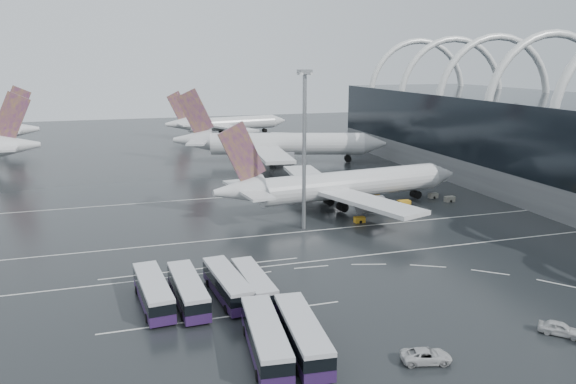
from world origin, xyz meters
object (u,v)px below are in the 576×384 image
object	(u,v)px
airliner_main	(340,186)
gse_cart_belly_a	(404,204)
van_curve_b	(560,328)
bus_row_near_a	(153,291)
gse_cart_belly_d	(450,199)
bus_row_far_b	(265,338)
bus_row_near_c	(227,284)
gse_cart_belly_c	(360,220)
airliner_gate_b	(276,144)
bus_row_near_d	(254,284)
bus_row_far_c	(302,334)
airliner_gate_c	(226,124)
bus_row_near_b	(188,290)
gse_cart_belly_e	(373,196)
gse_cart_belly_b	(433,196)
van_curve_a	(426,356)
floodlight_mast	(304,131)

from	to	relation	value
airliner_main	gse_cart_belly_a	bearing A→B (deg)	-19.71
van_curve_b	gse_cart_belly_a	size ratio (longest dim) A/B	1.79
airliner_main	bus_row_near_a	xyz separation A→B (m)	(-38.34, -34.79, -2.74)
gse_cart_belly_a	gse_cart_belly_d	world-z (taller)	gse_cart_belly_a
bus_row_far_b	gse_cart_belly_a	size ratio (longest dim) A/B	5.83
bus_row_near_c	gse_cart_belly_c	distance (m)	38.41
airliner_gate_b	bus_row_near_c	xyz separation A→B (m)	(-31.35, -86.42, -3.45)
airliner_gate_b	van_curve_b	bearing A→B (deg)	-72.44
bus_row_near_d	bus_row_far_b	world-z (taller)	bus_row_far_b
bus_row_far_b	bus_row_far_c	size ratio (longest dim) A/B	1.01
bus_row_near_a	van_curve_b	xyz separation A→B (m)	(40.80, -20.42, -1.05)
bus_row_far_c	gse_cart_belly_a	size ratio (longest dim) A/B	5.77
airliner_gate_c	bus_row_near_d	bearing A→B (deg)	-109.91
bus_row_near_c	bus_row_far_b	world-z (taller)	bus_row_far_b
bus_row_far_c	gse_cart_belly_d	size ratio (longest dim) A/B	6.78
bus_row_near_b	gse_cart_belly_e	bearing A→B (deg)	-50.06
bus_row_far_b	gse_cart_belly_c	bearing A→B (deg)	-29.82
bus_row_near_c	gse_cart_belly_b	bearing A→B (deg)	-59.36
van_curve_b	gse_cart_belly_d	xyz separation A→B (m)	(21.13, 53.25, -0.18)
bus_row_near_a	gse_cart_belly_e	xyz separation A→B (m)	(47.85, 39.53, -1.10)
bus_row_far_b	van_curve_a	distance (m)	15.75
gse_cart_belly_d	bus_row_near_d	bearing A→B (deg)	-145.89
airliner_gate_c	bus_row_near_a	bearing A→B (deg)	-114.46
airliner_main	airliner_gate_b	bearing A→B (deg)	80.91
bus_row_near_d	van_curve_b	xyz separation A→B (m)	(28.75, -19.46, -0.92)
bus_row_near_b	gse_cart_belly_a	xyz separation A→B (m)	(46.95, 32.75, -1.12)
bus_row_near_b	van_curve_b	bearing A→B (deg)	-120.72
bus_row_near_b	gse_cart_belly_d	xyz separation A→B (m)	(57.93, 33.63, -1.22)
bus_row_near_b	bus_row_near_c	size ratio (longest dim) A/B	1.01
airliner_gate_c	bus_row_near_a	xyz separation A→B (m)	(-37.89, -146.89, -2.55)
bus_row_near_a	floodlight_mast	world-z (taller)	floodlight_mast
airliner_gate_c	bus_row_near_c	xyz separation A→B (m)	(-29.03, -147.27, -2.59)
bus_row_near_c	floodlight_mast	world-z (taller)	floodlight_mast
bus_row_near_c	bus_row_far_c	bearing A→B (deg)	-167.98
airliner_gate_b	airliner_gate_c	distance (m)	60.90
airliner_gate_b	bus_row_near_d	bearing A→B (deg)	-90.70
airliner_gate_b	gse_cart_belly_b	distance (m)	53.60
airliner_main	van_curve_b	xyz separation A→B (m)	(2.46, -55.21, -3.79)
bus_row_near_b	floodlight_mast	bearing A→B (deg)	-45.62
airliner_gate_b	bus_row_near_a	xyz separation A→B (m)	(-40.22, -86.04, -3.42)
gse_cart_belly_a	gse_cart_belly_d	distance (m)	11.02
bus_row_near_b	bus_row_near_d	size ratio (longest dim) A/B	1.07
van_curve_a	floodlight_mast	world-z (taller)	floodlight_mast
floodlight_mast	gse_cart_belly_b	world-z (taller)	floodlight_mast
bus_row_far_c	gse_cart_belly_a	bearing A→B (deg)	-33.55
bus_row_near_c	floodlight_mast	xyz separation A→B (m)	(18.34, 24.49, 15.22)
airliner_main	gse_cart_belly_d	world-z (taller)	airliner_main
airliner_main	bus_row_far_b	bearing A→B (deg)	-126.82
bus_row_near_a	bus_row_near_d	distance (m)	12.09
bus_row_near_b	gse_cart_belly_e	size ratio (longest dim) A/B	5.31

